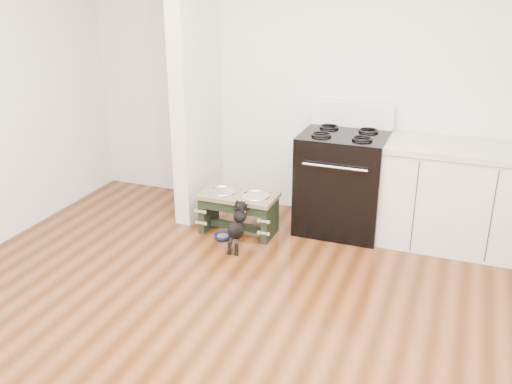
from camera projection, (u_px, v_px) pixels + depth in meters
name	position (u px, v px, depth m)	size (l,w,h in m)	color
ground	(222.00, 357.00, 3.59)	(5.00, 5.00, 0.00)	#46220C
room_shell	(216.00, 104.00, 3.00)	(5.00, 5.00, 5.00)	silver
partition_wall	(196.00, 76.00, 5.31)	(0.15, 0.80, 2.70)	silver
oven_range	(342.00, 180.00, 5.21)	(0.76, 0.69, 1.14)	black
cabinet_run	(454.00, 197.00, 4.91)	(1.24, 0.64, 0.91)	silver
dog_feeder	(238.00, 205.00, 5.20)	(0.70, 0.37, 0.40)	black
puppy	(237.00, 225.00, 4.89)	(0.12, 0.36, 0.42)	black
floor_bowl	(223.00, 237.00, 5.15)	(0.19, 0.19, 0.05)	navy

